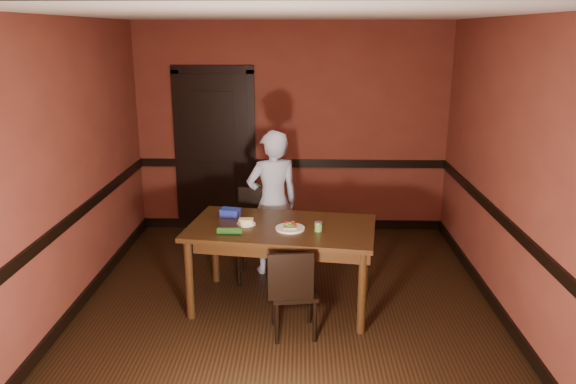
{
  "coord_description": "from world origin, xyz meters",
  "views": [
    {
      "loc": [
        0.14,
        -4.92,
        2.57
      ],
      "look_at": [
        0.0,
        0.35,
        1.05
      ],
      "focal_mm": 35.0,
      "sensor_mm": 36.0,
      "label": 1
    }
  ],
  "objects_px": {
    "dining_table": "(282,266)",
    "chair_far": "(259,237)",
    "chair_near": "(294,290)",
    "sandwich_plate": "(290,227)",
    "person": "(273,203)",
    "cheese_saucer": "(246,222)",
    "food_tub": "(230,213)",
    "sauce_jar": "(318,226)"
  },
  "relations": [
    {
      "from": "chair_near",
      "to": "sandwich_plate",
      "type": "xyz_separation_m",
      "value": [
        -0.04,
        0.44,
        0.42
      ]
    },
    {
      "from": "dining_table",
      "to": "chair_near",
      "type": "height_order",
      "value": "chair_near"
    },
    {
      "from": "dining_table",
      "to": "sandwich_plate",
      "type": "height_order",
      "value": "sandwich_plate"
    },
    {
      "from": "chair_far",
      "to": "chair_near",
      "type": "xyz_separation_m",
      "value": [
        0.38,
        -1.12,
        -0.07
      ]
    },
    {
      "from": "dining_table",
      "to": "person",
      "type": "distance_m",
      "value": 0.9
    },
    {
      "from": "chair_near",
      "to": "sandwich_plate",
      "type": "relative_size",
      "value": 3.04
    },
    {
      "from": "sandwich_plate",
      "to": "sauce_jar",
      "type": "distance_m",
      "value": 0.26
    },
    {
      "from": "sandwich_plate",
      "to": "person",
      "type": "bearing_deg",
      "value": 102.98
    },
    {
      "from": "sauce_jar",
      "to": "person",
      "type": "bearing_deg",
      "value": 116.54
    },
    {
      "from": "person",
      "to": "sauce_jar",
      "type": "distance_m",
      "value": 1.04
    },
    {
      "from": "sandwich_plate",
      "to": "cheese_saucer",
      "type": "xyz_separation_m",
      "value": [
        -0.42,
        0.12,
        0.0
      ]
    },
    {
      "from": "food_tub",
      "to": "cheese_saucer",
      "type": "bearing_deg",
      "value": -39.86
    },
    {
      "from": "dining_table",
      "to": "chair_far",
      "type": "distance_m",
      "value": 0.64
    },
    {
      "from": "person",
      "to": "sandwich_plate",
      "type": "xyz_separation_m",
      "value": [
        0.21,
        -0.89,
        0.04
      ]
    },
    {
      "from": "dining_table",
      "to": "sauce_jar",
      "type": "distance_m",
      "value": 0.58
    },
    {
      "from": "dining_table",
      "to": "chair_far",
      "type": "bearing_deg",
      "value": 121.88
    },
    {
      "from": "sandwich_plate",
      "to": "cheese_saucer",
      "type": "distance_m",
      "value": 0.44
    },
    {
      "from": "chair_far",
      "to": "chair_near",
      "type": "height_order",
      "value": "chair_far"
    },
    {
      "from": "chair_far",
      "to": "food_tub",
      "type": "distance_m",
      "value": 0.55
    },
    {
      "from": "dining_table",
      "to": "chair_far",
      "type": "relative_size",
      "value": 1.8
    },
    {
      "from": "sandwich_plate",
      "to": "food_tub",
      "type": "relative_size",
      "value": 1.27
    },
    {
      "from": "dining_table",
      "to": "sandwich_plate",
      "type": "distance_m",
      "value": 0.44
    },
    {
      "from": "cheese_saucer",
      "to": "dining_table",
      "type": "bearing_deg",
      "value": -5.43
    },
    {
      "from": "chair_far",
      "to": "sauce_jar",
      "type": "height_order",
      "value": "chair_far"
    },
    {
      "from": "dining_table",
      "to": "person",
      "type": "bearing_deg",
      "value": 106.95
    },
    {
      "from": "sauce_jar",
      "to": "food_tub",
      "type": "distance_m",
      "value": 0.94
    },
    {
      "from": "chair_near",
      "to": "cheese_saucer",
      "type": "xyz_separation_m",
      "value": [
        -0.46,
        0.57,
        0.42
      ]
    },
    {
      "from": "person",
      "to": "cheese_saucer",
      "type": "height_order",
      "value": "person"
    },
    {
      "from": "chair_near",
      "to": "person",
      "type": "xyz_separation_m",
      "value": [
        -0.25,
        1.34,
        0.38
      ]
    },
    {
      "from": "sauce_jar",
      "to": "cheese_saucer",
      "type": "bearing_deg",
      "value": 166.61
    },
    {
      "from": "food_tub",
      "to": "chair_near",
      "type": "bearing_deg",
      "value": -38.93
    },
    {
      "from": "person",
      "to": "chair_near",
      "type": "bearing_deg",
      "value": 80.44
    },
    {
      "from": "dining_table",
      "to": "sauce_jar",
      "type": "xyz_separation_m",
      "value": [
        0.34,
        -0.13,
        0.45
      ]
    },
    {
      "from": "cheese_saucer",
      "to": "food_tub",
      "type": "bearing_deg",
      "value": 127.81
    },
    {
      "from": "sandwich_plate",
      "to": "cheese_saucer",
      "type": "relative_size",
      "value": 1.52
    },
    {
      "from": "chair_far",
      "to": "sandwich_plate",
      "type": "distance_m",
      "value": 0.83
    },
    {
      "from": "chair_near",
      "to": "person",
      "type": "bearing_deg",
      "value": -87.13
    },
    {
      "from": "chair_far",
      "to": "sandwich_plate",
      "type": "xyz_separation_m",
      "value": [
        0.34,
        -0.68,
        0.35
      ]
    },
    {
      "from": "cheese_saucer",
      "to": "sandwich_plate",
      "type": "bearing_deg",
      "value": -16.51
    },
    {
      "from": "sandwich_plate",
      "to": "food_tub",
      "type": "height_order",
      "value": "food_tub"
    },
    {
      "from": "chair_near",
      "to": "person",
      "type": "relative_size",
      "value": 0.52
    },
    {
      "from": "sandwich_plate",
      "to": "chair_near",
      "type": "bearing_deg",
      "value": -84.51
    }
  ]
}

